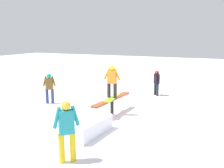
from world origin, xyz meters
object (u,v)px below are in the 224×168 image
(bystander_teal, at_px, (67,128))
(main_rider_on_rail, at_px, (112,82))
(bystander_brown, at_px, (49,87))
(rail_feature, at_px, (112,101))
(bystander_black, at_px, (157,81))

(bystander_teal, bearing_deg, main_rider_on_rail, -127.56)
(bystander_brown, height_order, bystander_teal, bystander_teal)
(rail_feature, distance_m, bystander_brown, 3.56)
(bystander_teal, bearing_deg, bystander_black, -137.02)
(bystander_black, distance_m, bystander_brown, 5.74)
(main_rider_on_rail, xyz_separation_m, bystander_teal, (-4.07, -0.55, -0.48))
(rail_feature, xyz_separation_m, bystander_teal, (-4.07, -0.55, 0.30))
(main_rider_on_rail, relative_size, bystander_teal, 0.89)
(rail_feature, bearing_deg, bystander_brown, 87.87)
(main_rider_on_rail, bearing_deg, bystander_black, -16.29)
(bystander_brown, xyz_separation_m, bystander_teal, (-4.51, -4.08, 0.10))
(bystander_black, bearing_deg, bystander_brown, 86.24)
(bystander_black, relative_size, bystander_brown, 0.96)
(rail_feature, relative_size, bystander_teal, 1.69)
(rail_feature, bearing_deg, main_rider_on_rail, 0.00)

